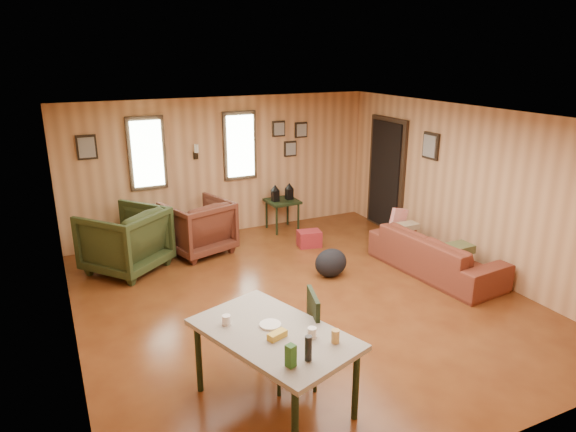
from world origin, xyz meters
name	(u,v)px	position (x,y,z in m)	size (l,w,h in m)	color
room	(304,206)	(0.17, 0.27, 1.21)	(5.54, 6.04, 2.44)	brown
sofa	(436,247)	(2.17, -0.07, 0.41)	(2.07, 0.61, 0.81)	maroon
recliner_brown	(198,224)	(-0.73, 2.23, 0.48)	(0.93, 0.87, 0.96)	#4F2417
recliner_green	(125,237)	(-1.89, 2.00, 0.52)	(1.01, 0.95, 1.04)	#2A3417
end_table	(147,223)	(-1.42, 2.84, 0.41)	(0.66, 0.62, 0.74)	black
side_table	(282,199)	(0.97, 2.65, 0.59)	(0.55, 0.55, 0.87)	black
cooler	(309,239)	(1.01, 1.69, 0.13)	(0.42, 0.34, 0.27)	maroon
backpack	(331,263)	(0.73, 0.49, 0.21)	(0.58, 0.51, 0.42)	black
sofa_pillows	(429,234)	(2.29, 0.23, 0.49)	(0.36, 1.53, 0.32)	#51552F
dining_table	(275,339)	(-1.17, -1.76, 0.69)	(1.32, 1.69, 0.98)	gray
dining_chair	(302,334)	(-0.80, -1.56, 0.54)	(0.53, 0.53, 0.96)	#2A3417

